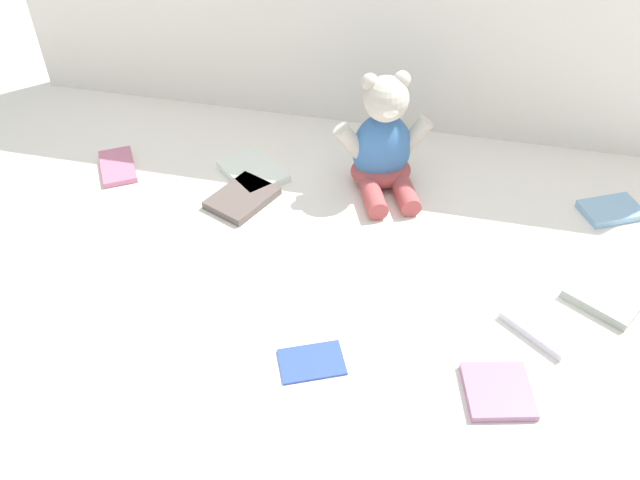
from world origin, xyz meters
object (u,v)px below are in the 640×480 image
at_px(book_case_1, 242,198).
at_px(book_case_5, 312,361).
at_px(book_case_6, 544,324).
at_px(book_case_0, 498,391).
at_px(book_case_7, 253,171).
at_px(teddy_bear, 383,146).
at_px(book_case_2, 604,297).
at_px(book_case_3, 118,167).
at_px(book_case_4, 611,210).

xyz_separation_m(book_case_1, book_case_5, (0.23, -0.35, -0.00)).
bearing_deg(book_case_6, book_case_0, -167.64).
xyz_separation_m(book_case_0, book_case_7, (-0.51, 0.44, 0.00)).
bearing_deg(book_case_5, book_case_0, 67.25).
xyz_separation_m(book_case_6, book_case_7, (-0.58, 0.29, 0.00)).
bearing_deg(teddy_bear, book_case_6, -68.03).
xyz_separation_m(book_case_2, book_case_6, (-0.10, -0.08, -0.00)).
bearing_deg(book_case_0, book_case_1, 131.18).
distance_m(book_case_6, book_case_7, 0.65).
distance_m(book_case_1, book_case_6, 0.61).
bearing_deg(book_case_3, book_case_1, 139.13).
distance_m(book_case_1, book_case_4, 0.71).
height_order(book_case_2, book_case_6, book_case_2).
bearing_deg(book_case_1, book_case_5, -34.18).
relative_size(book_case_0, book_case_5, 0.99).
bearing_deg(book_case_1, book_case_6, 3.90).
distance_m(book_case_1, book_case_7, 0.09).
relative_size(teddy_bear, book_case_4, 2.17).
distance_m(book_case_3, book_case_7, 0.29).
xyz_separation_m(book_case_1, book_case_7, (-0.01, 0.09, 0.00)).
distance_m(book_case_1, book_case_3, 0.29).
relative_size(teddy_bear, book_case_1, 1.87).
height_order(book_case_0, book_case_2, book_case_2).
distance_m(book_case_0, book_case_6, 0.16).
bearing_deg(book_case_3, book_case_7, 157.12).
bearing_deg(book_case_7, teddy_bear, 137.19).
bearing_deg(book_case_6, book_case_4, 15.38).
height_order(book_case_1, book_case_3, book_case_1).
relative_size(book_case_1, book_case_3, 1.03).
xyz_separation_m(book_case_3, book_case_7, (0.28, 0.04, 0.00)).
bearing_deg(book_case_4, book_case_1, 72.95).
xyz_separation_m(book_case_4, book_case_5, (-0.48, -0.48, -0.00)).
xyz_separation_m(book_case_0, book_case_4, (0.20, 0.47, 0.00)).
height_order(teddy_bear, book_case_0, teddy_bear).
bearing_deg(book_case_2, book_case_3, 110.91).
bearing_deg(book_case_3, book_case_4, 152.62).
bearing_deg(book_case_7, book_case_4, 132.96).
xyz_separation_m(teddy_bear, book_case_3, (-0.54, -0.08, -0.08)).
distance_m(book_case_2, book_case_3, 0.97).
bearing_deg(teddy_bear, book_case_1, -176.76).
relative_size(teddy_bear, book_case_2, 2.10).
xyz_separation_m(teddy_bear, book_case_1, (-0.25, -0.12, -0.08)).
relative_size(book_case_4, book_case_6, 0.92).
xyz_separation_m(book_case_3, book_case_6, (0.86, -0.25, 0.00)).
distance_m(book_case_4, book_case_5, 0.68).
xyz_separation_m(book_case_3, book_case_4, (0.99, 0.08, 0.00)).
distance_m(teddy_bear, book_case_7, 0.27).
distance_m(teddy_bear, book_case_4, 0.46).
relative_size(book_case_1, book_case_2, 1.13).
relative_size(book_case_3, book_case_4, 1.13).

